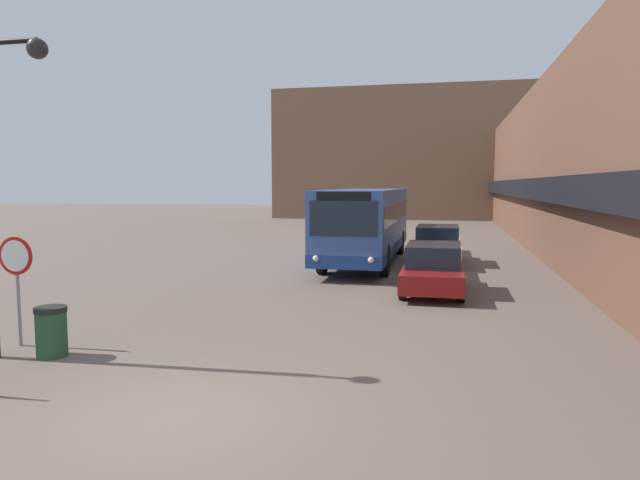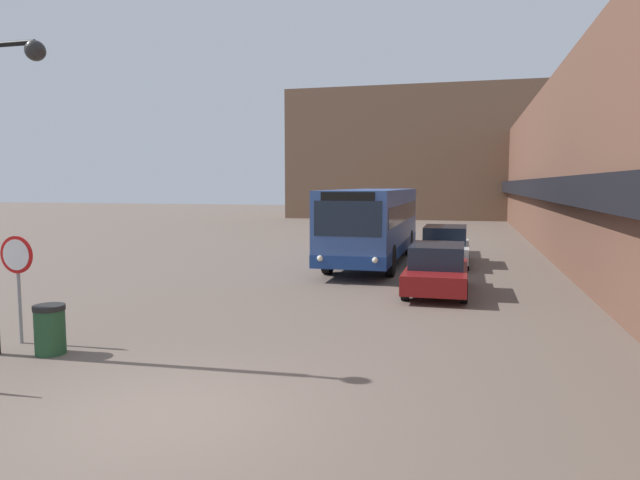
{
  "view_description": "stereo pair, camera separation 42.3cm",
  "coord_description": "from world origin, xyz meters",
  "px_view_note": "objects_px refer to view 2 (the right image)",
  "views": [
    {
      "loc": [
        3.6,
        -7.08,
        3.23
      ],
      "look_at": [
        0.55,
        6.45,
        1.88
      ],
      "focal_mm": 32.0,
      "sensor_mm": 36.0,
      "label": 1
    },
    {
      "loc": [
        4.01,
        -6.98,
        3.23
      ],
      "look_at": [
        0.55,
        6.45,
        1.88
      ],
      "focal_mm": 32.0,
      "sensor_mm": 36.0,
      "label": 2
    }
  ],
  "objects_px": {
    "parked_car_front": "(437,269)",
    "trash_bin": "(50,329)",
    "stop_sign": "(17,266)",
    "parked_car_middle": "(445,245)",
    "city_bus": "(374,223)"
  },
  "relations": [
    {
      "from": "parked_car_middle",
      "to": "trash_bin",
      "type": "distance_m",
      "value": 16.09
    },
    {
      "from": "parked_car_middle",
      "to": "stop_sign",
      "type": "relative_size",
      "value": 2.07
    },
    {
      "from": "trash_bin",
      "to": "parked_car_middle",
      "type": "bearing_deg",
      "value": 64.86
    },
    {
      "from": "parked_car_front",
      "to": "parked_car_middle",
      "type": "distance_m",
      "value": 6.42
    },
    {
      "from": "city_bus",
      "to": "stop_sign",
      "type": "height_order",
      "value": "city_bus"
    },
    {
      "from": "parked_car_front",
      "to": "stop_sign",
      "type": "distance_m",
      "value": 11.08
    },
    {
      "from": "parked_car_middle",
      "to": "stop_sign",
      "type": "distance_m",
      "value": 16.2
    },
    {
      "from": "stop_sign",
      "to": "parked_car_middle",
      "type": "bearing_deg",
      "value": 60.59
    },
    {
      "from": "parked_car_front",
      "to": "trash_bin",
      "type": "xyz_separation_m",
      "value": [
        -6.84,
        -8.14,
        -0.25
      ]
    },
    {
      "from": "city_bus",
      "to": "parked_car_front",
      "type": "relative_size",
      "value": 2.55
    },
    {
      "from": "parked_car_middle",
      "to": "trash_bin",
      "type": "xyz_separation_m",
      "value": [
        -6.84,
        -14.57,
        -0.3
      ]
    },
    {
      "from": "parked_car_middle",
      "to": "trash_bin",
      "type": "bearing_deg",
      "value": -115.14
    },
    {
      "from": "city_bus",
      "to": "stop_sign",
      "type": "bearing_deg",
      "value": -110.33
    },
    {
      "from": "parked_car_middle",
      "to": "stop_sign",
      "type": "bearing_deg",
      "value": -119.41
    },
    {
      "from": "city_bus",
      "to": "parked_car_front",
      "type": "bearing_deg",
      "value": -64.38
    }
  ]
}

